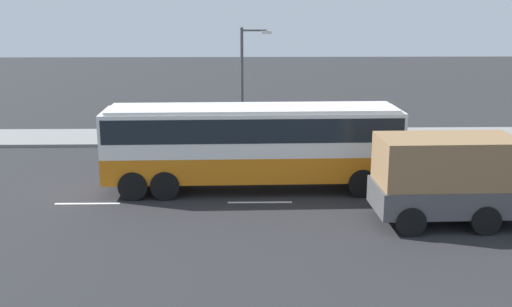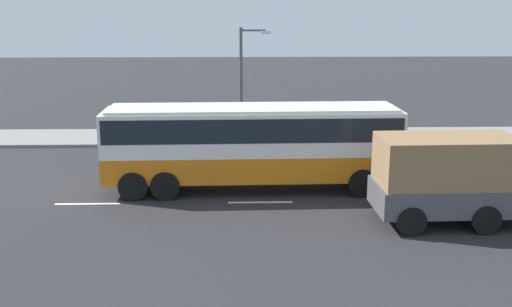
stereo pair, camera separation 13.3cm
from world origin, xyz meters
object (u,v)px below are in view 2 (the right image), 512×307
Objects in this scene: coach_bus at (252,139)px; pedestrian_near_curb at (182,120)px; cargo_truck at (476,177)px; street_lamp at (244,77)px.

pedestrian_near_curb is at bearing 110.10° from coach_bus.
cargo_truck is 4.45× the size of pedestrian_near_curb.
pedestrian_near_curb is 4.40m from street_lamp.
cargo_truck is (7.39, -3.94, -0.48)m from coach_bus.
cargo_truck is 1.21× the size of street_lamp.
cargo_truck is 14.18m from street_lamp.
coach_bus is at bearing 150.37° from cargo_truck.
cargo_truck is at bearing -29.29° from coach_bus.
street_lamp is (-7.61, 11.80, 1.98)m from cargo_truck.
street_lamp is at bearing 90.47° from coach_bus.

